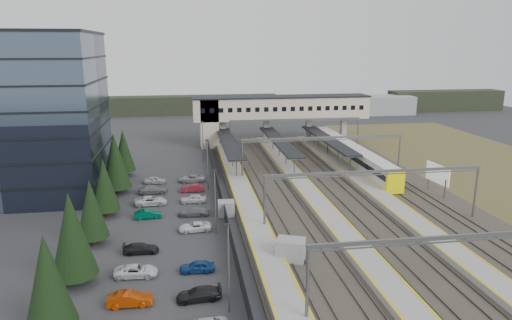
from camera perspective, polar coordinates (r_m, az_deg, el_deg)
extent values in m
plane|color=#2B2B2D|center=(64.63, 1.61, -6.00)|extent=(220.00, 220.00, 0.00)
cube|color=#3D4E5F|center=(76.61, -27.80, 4.81)|extent=(24.00, 18.00, 24.00)
cube|color=black|center=(78.21, -27.09, -1.38)|extent=(24.30, 18.30, 0.25)
cube|color=black|center=(77.46, -27.37, 1.07)|extent=(24.30, 18.30, 0.25)
cube|color=black|center=(76.86, -27.66, 3.56)|extent=(24.30, 18.30, 0.25)
cube|color=black|center=(76.41, -27.95, 6.08)|extent=(24.30, 18.30, 0.25)
cube|color=black|center=(76.11, -28.24, 8.63)|extent=(24.30, 18.30, 0.25)
cube|color=black|center=(75.96, -28.55, 11.19)|extent=(24.30, 18.30, 0.25)
cube|color=black|center=(75.97, -28.86, 13.84)|extent=(24.30, 18.30, 0.40)
cone|color=black|center=(39.49, -24.59, -13.45)|extent=(3.90, 3.90, 7.50)
cylinder|color=black|center=(48.21, -21.53, -13.55)|extent=(0.44, 0.44, 1.20)
cone|color=black|center=(46.38, -22.03, -8.60)|extent=(4.26, 4.26, 8.20)
cylinder|color=black|center=(56.18, -19.57, -9.36)|extent=(0.44, 0.44, 1.20)
cone|color=black|center=(54.84, -19.90, -5.71)|extent=(3.54, 3.54, 6.80)
cylinder|color=black|center=(64.42, -18.14, -6.23)|extent=(0.44, 0.44, 1.20)
cone|color=black|center=(63.23, -18.41, -2.90)|extent=(3.64, 3.64, 7.00)
cylinder|color=black|center=(73.79, -16.95, -3.57)|extent=(0.44, 0.44, 1.20)
cone|color=black|center=(72.57, -17.21, -0.06)|extent=(4.42, 4.42, 8.50)
cylinder|color=black|center=(83.30, -16.03, -1.51)|extent=(0.44, 0.44, 1.20)
cone|color=black|center=(82.36, -16.21, 1.17)|extent=(3.74, 3.74, 7.20)
imported|color=#9E3004|center=(43.15, -15.48, -16.39)|extent=(3.91, 1.39, 1.29)
imported|color=silver|center=(47.80, -14.76, -13.26)|extent=(4.31, 2.14, 1.18)
imported|color=black|center=(52.56, -14.19, -10.65)|extent=(3.90, 1.61, 1.13)
imported|color=#004D34|center=(62.32, -13.34, -6.59)|extent=(3.67, 1.51, 1.18)
imported|color=silver|center=(67.28, -13.01, -4.98)|extent=(4.69, 2.39, 1.27)
imported|color=slate|center=(72.30, -12.72, -3.62)|extent=(4.57, 2.12, 1.29)
imported|color=#B5B5BA|center=(77.37, -12.48, -2.47)|extent=(3.65, 1.67, 1.21)
imported|color=black|center=(42.83, -7.15, -16.28)|extent=(4.16, 1.90, 1.18)
imported|color=navy|center=(47.48, -7.36, -13.06)|extent=(3.59, 1.58, 1.20)
imported|color=white|center=(57.15, -7.66, -8.28)|extent=(4.14, 2.13, 1.12)
imported|color=slate|center=(62.07, -7.78, -6.40)|extent=(4.24, 1.97, 1.20)
imported|color=silver|center=(67.06, -7.87, -4.81)|extent=(3.79, 1.69, 1.27)
imported|color=maroon|center=(72.11, -7.96, -3.47)|extent=(3.75, 1.37, 1.23)
imported|color=#9D9DA1|center=(77.18, -8.03, -2.31)|extent=(4.50, 2.37, 1.21)
cylinder|color=slate|center=(39.28, -3.45, -13.48)|extent=(0.16, 0.16, 8.00)
cube|color=black|center=(37.61, -3.54, -8.07)|extent=(0.50, 0.25, 0.15)
cylinder|color=slate|center=(54.89, -5.13, -5.32)|extent=(0.16, 0.16, 8.00)
cube|color=black|center=(53.70, -5.22, -1.29)|extent=(0.50, 0.25, 0.15)
cylinder|color=slate|center=(72.10, -6.07, -0.62)|extent=(0.16, 0.16, 8.00)
cube|color=black|center=(71.20, -6.16, 2.50)|extent=(0.50, 0.25, 0.15)
cylinder|color=slate|center=(89.62, -6.65, 2.26)|extent=(0.16, 0.16, 8.00)
cube|color=black|center=(88.90, -6.72, 4.78)|extent=(0.50, 0.25, 0.15)
cube|color=#26282B|center=(68.23, -4.54, -4.06)|extent=(0.08, 90.00, 2.00)
cube|color=gray|center=(49.10, 4.36, -11.20)|extent=(3.54, 3.08, 2.47)
cube|color=gray|center=(61.61, -3.74, -6.06)|extent=(2.29, 1.95, 2.01)
cube|color=#39352A|center=(72.14, 10.33, -3.99)|extent=(34.00, 90.00, 0.20)
cube|color=#59544C|center=(69.08, 0.27, -4.41)|extent=(0.08, 90.00, 0.14)
cube|color=#59544C|center=(69.31, 1.45, -4.35)|extent=(0.08, 90.00, 0.14)
cube|color=#59544C|center=(69.79, 3.53, -4.25)|extent=(0.08, 90.00, 0.14)
cube|color=#59544C|center=(70.10, 4.68, -4.18)|extent=(0.08, 90.00, 0.14)
cube|color=#59544C|center=(71.26, 8.26, -3.98)|extent=(0.08, 90.00, 0.14)
cube|color=#59544C|center=(71.69, 9.36, -3.91)|extent=(0.08, 90.00, 0.14)
cube|color=#59544C|center=(72.50, 11.29, -3.79)|extent=(0.08, 90.00, 0.14)
cube|color=#59544C|center=(73.00, 12.36, -3.73)|extent=(0.08, 90.00, 0.14)
cube|color=#59544C|center=(74.73, 15.63, -3.51)|extent=(0.08, 90.00, 0.14)
cube|color=#59544C|center=(75.32, 16.63, -3.44)|extent=(0.08, 90.00, 0.14)
cube|color=#59544C|center=(76.44, 18.37, -3.32)|extent=(0.08, 90.00, 0.14)
cube|color=#59544C|center=(77.10, 19.32, -3.25)|extent=(0.08, 90.00, 0.14)
cube|color=#969791|center=(68.72, -1.61, -4.37)|extent=(3.20, 82.00, 0.90)
cube|color=gold|center=(68.43, -2.82, -4.06)|extent=(0.25, 82.00, 0.02)
cube|color=gold|center=(68.76, -0.41, -3.95)|extent=(0.25, 82.00, 0.02)
cube|color=#969791|center=(70.59, 6.49, -3.95)|extent=(3.20, 82.00, 0.90)
cube|color=gold|center=(70.10, 5.35, -3.66)|extent=(0.25, 82.00, 0.02)
cube|color=gold|center=(70.84, 7.63, -3.53)|extent=(0.25, 82.00, 0.02)
cube|color=#969791|center=(73.78, 14.02, -3.49)|extent=(3.20, 82.00, 0.90)
cube|color=gold|center=(73.11, 12.99, -3.22)|extent=(0.25, 82.00, 0.02)
cube|color=gold|center=(74.21, 15.07, -3.09)|extent=(0.25, 82.00, 0.02)
cube|color=black|center=(88.96, -3.40, 2.24)|extent=(3.00, 30.00, 0.25)
cube|color=slate|center=(88.99, -3.40, 2.15)|extent=(3.10, 30.00, 0.12)
cylinder|color=slate|center=(76.73, -2.46, -0.89)|extent=(0.20, 0.20, 3.10)
cylinder|color=slate|center=(83.00, -2.96, 0.26)|extent=(0.20, 0.20, 3.10)
cylinder|color=slate|center=(89.30, -3.39, 1.24)|extent=(0.20, 0.20, 3.10)
cylinder|color=slate|center=(95.62, -3.76, 2.09)|extent=(0.20, 0.20, 3.10)
cylinder|color=slate|center=(101.97, -4.09, 2.83)|extent=(0.20, 0.20, 3.10)
cube|color=black|center=(90.41, 2.92, 2.44)|extent=(3.00, 30.00, 0.25)
cube|color=slate|center=(90.44, 2.92, 2.35)|extent=(3.10, 30.00, 0.12)
cylinder|color=slate|center=(78.41, 4.82, -0.60)|extent=(0.20, 0.20, 3.10)
cylinder|color=slate|center=(84.55, 3.79, 0.50)|extent=(0.20, 0.20, 3.10)
cylinder|color=slate|center=(90.74, 2.91, 1.45)|extent=(0.20, 0.20, 3.10)
cylinder|color=slate|center=(96.97, 2.14, 2.28)|extent=(0.20, 0.20, 3.10)
cylinder|color=slate|center=(103.24, 1.46, 3.00)|extent=(0.20, 0.20, 3.10)
cube|color=black|center=(92.92, 8.98, 2.60)|extent=(3.00, 30.00, 0.25)
cube|color=slate|center=(92.95, 8.98, 2.51)|extent=(3.10, 30.00, 0.12)
cylinder|color=slate|center=(81.30, 11.69, -0.32)|extent=(0.20, 0.20, 3.10)
cylinder|color=slate|center=(87.23, 10.22, 0.73)|extent=(0.20, 0.20, 3.10)
cylinder|color=slate|center=(93.25, 8.94, 1.64)|extent=(0.20, 0.20, 3.10)
cylinder|color=slate|center=(99.32, 7.82, 2.44)|extent=(0.20, 0.20, 3.10)
cylinder|color=slate|center=(105.45, 6.82, 3.14)|extent=(0.20, 0.20, 3.10)
cube|color=beige|center=(104.86, 3.18, 6.54)|extent=(40.00, 6.00, 5.00)
cube|color=black|center=(104.56, 3.20, 7.92)|extent=(40.40, 6.40, 0.30)
cube|color=beige|center=(103.19, -5.88, 4.68)|extent=(4.00, 6.00, 11.00)
cube|color=black|center=(99.68, -6.69, 6.13)|extent=(1.00, 0.06, 1.00)
cube|color=black|center=(99.78, -5.54, 6.17)|extent=(1.00, 0.06, 1.00)
cube|color=black|center=(99.91, -4.39, 6.20)|extent=(1.00, 0.06, 1.00)
cube|color=black|center=(100.08, -3.24, 6.23)|extent=(1.00, 0.06, 1.00)
cube|color=black|center=(100.29, -2.09, 6.26)|extent=(1.00, 0.06, 1.00)
cube|color=black|center=(100.54, -0.96, 6.29)|extent=(1.00, 0.06, 1.00)
cube|color=black|center=(100.83, 0.18, 6.31)|extent=(1.00, 0.06, 1.00)
cube|color=black|center=(101.15, 1.30, 6.34)|extent=(1.00, 0.06, 1.00)
cube|color=black|center=(101.52, 2.42, 6.35)|extent=(1.00, 0.06, 1.00)
cube|color=black|center=(101.92, 3.53, 6.37)|extent=(1.00, 0.06, 1.00)
cube|color=black|center=(102.36, 4.63, 6.39)|extent=(1.00, 0.06, 1.00)
cube|color=black|center=(102.84, 5.72, 6.40)|extent=(1.00, 0.06, 1.00)
cube|color=black|center=(103.36, 6.80, 6.41)|extent=(1.00, 0.06, 1.00)
cube|color=black|center=(103.91, 7.87, 6.41)|extent=(1.00, 0.06, 1.00)
cube|color=black|center=(104.49, 8.93, 6.42)|extent=(1.00, 0.06, 1.00)
cube|color=black|center=(105.11, 9.98, 6.42)|extent=(1.00, 0.06, 1.00)
cube|color=black|center=(105.77, 11.01, 6.42)|extent=(1.00, 0.06, 1.00)
cube|color=black|center=(106.46, 12.03, 6.42)|extent=(1.00, 0.06, 1.00)
cube|color=black|center=(107.18, 13.04, 6.41)|extent=(1.00, 0.06, 1.00)
cube|color=#969791|center=(103.71, -5.01, 3.34)|extent=(1.20, 1.60, 6.00)
cube|color=#969791|center=(103.81, -4.19, 3.37)|extent=(1.20, 1.60, 6.00)
cube|color=#969791|center=(105.06, 1.27, 3.53)|extent=(1.20, 1.60, 6.00)
cube|color=#969791|center=(107.23, 6.55, 3.66)|extent=(1.20, 1.60, 6.00)
cube|color=#969791|center=(109.76, 10.84, 3.74)|extent=(1.20, 1.60, 6.00)
cylinder|color=slate|center=(37.88, 6.44, -15.53)|extent=(0.28, 0.28, 7.00)
cube|color=slate|center=(42.01, 25.56, -8.52)|extent=(28.40, 0.25, 0.35)
cube|color=slate|center=(42.16, 25.50, -9.03)|extent=(28.40, 0.12, 0.12)
cylinder|color=slate|center=(55.71, 1.08, -5.51)|extent=(0.28, 0.28, 7.00)
cylinder|color=slate|center=(66.28, 25.73, -3.73)|extent=(0.28, 0.28, 7.00)
cube|color=slate|center=(58.60, 14.71, -1.41)|extent=(28.40, 0.25, 0.35)
cube|color=slate|center=(58.71, 14.69, -1.78)|extent=(28.40, 0.12, 0.12)
cylinder|color=slate|center=(76.57, -1.73, -0.06)|extent=(0.28, 0.28, 7.00)
cylinder|color=slate|center=(84.57, 17.45, 0.64)|extent=(0.28, 0.28, 7.00)
cube|color=slate|center=(78.70, 8.43, 2.79)|extent=(28.40, 0.25, 0.35)
cube|color=slate|center=(78.78, 8.42, 2.50)|extent=(28.40, 0.12, 0.12)
cylinder|color=slate|center=(95.98, -3.20, 2.81)|extent=(0.28, 0.28, 7.00)
cylinder|color=slate|center=(102.48, 12.60, 3.21)|extent=(0.28, 0.28, 7.00)
cube|color=slate|center=(97.69, 5.00, 5.06)|extent=(28.40, 0.25, 0.35)
cube|color=slate|center=(97.75, 4.99, 4.83)|extent=(28.40, 0.12, 0.12)
cube|color=silver|center=(80.94, 14.08, -0.74)|extent=(2.79, 19.32, 3.59)
cube|color=black|center=(80.84, 14.10, -0.46)|extent=(2.85, 18.72, 0.90)
cube|color=slate|center=(81.33, 14.02, -1.79)|extent=(2.39, 17.92, 0.50)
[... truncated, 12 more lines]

